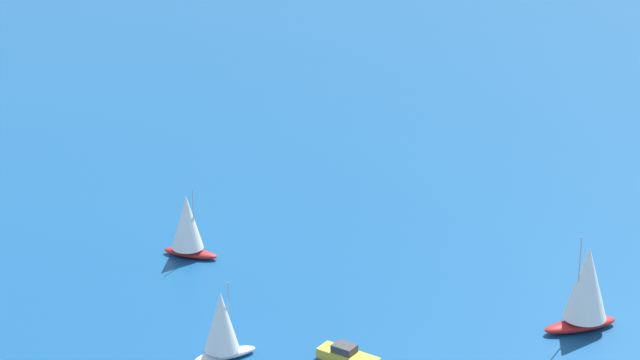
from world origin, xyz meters
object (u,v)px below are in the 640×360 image
(sailboat_near_centre, at_px, (586,287))
(sailboat_offshore, at_px, (187,225))
(motorboat_inshore, at_px, (358,360))
(sailboat_ahead, at_px, (222,325))

(sailboat_near_centre, relative_size, sailboat_offshore, 1.22)
(motorboat_inshore, bearing_deg, sailboat_ahead, -17.88)
(sailboat_offshore, height_order, sailboat_ahead, sailboat_offshore)
(sailboat_near_centre, xyz_separation_m, sailboat_ahead, (44.41, -1.70, -1.29))
(sailboat_offshore, xyz_separation_m, sailboat_ahead, (-0.64, 30.17, -0.25))
(motorboat_inshore, xyz_separation_m, sailboat_offshore, (15.78, -35.06, 3.96))
(motorboat_inshore, relative_size, sailboat_ahead, 0.87)
(sailboat_near_centre, bearing_deg, sailboat_ahead, -2.19)
(sailboat_offshore, bearing_deg, motorboat_inshore, 114.24)
(sailboat_near_centre, xyz_separation_m, motorboat_inshore, (29.27, 3.19, -5.00))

